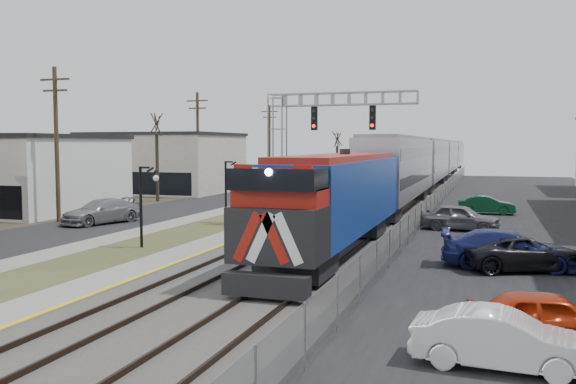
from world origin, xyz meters
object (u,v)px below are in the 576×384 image
at_px(signal_gantry, 304,136).
at_px(train, 431,163).
at_px(car_lot_a, 550,320).
at_px(car_lot_b, 502,341).

bearing_deg(signal_gantry, train, 83.52).
relative_size(car_lot_a, car_lot_b, 1.02).
bearing_deg(signal_gantry, car_lot_b, -62.59).
relative_size(train, signal_gantry, 12.07).
bearing_deg(signal_gantry, car_lot_a, -57.70).
relative_size(signal_gantry, car_lot_b, 2.26).
relative_size(train, car_lot_b, 27.34).
distance_m(signal_gantry, car_lot_a, 23.49).
xyz_separation_m(train, car_lot_a, (8.00, -57.12, -2.25)).
height_order(train, car_lot_b, train).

